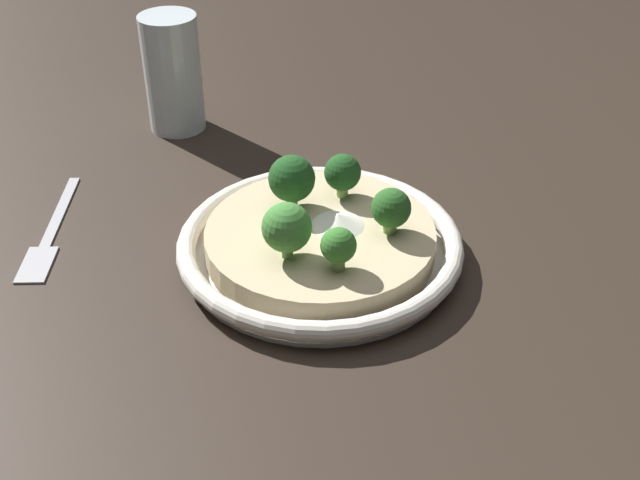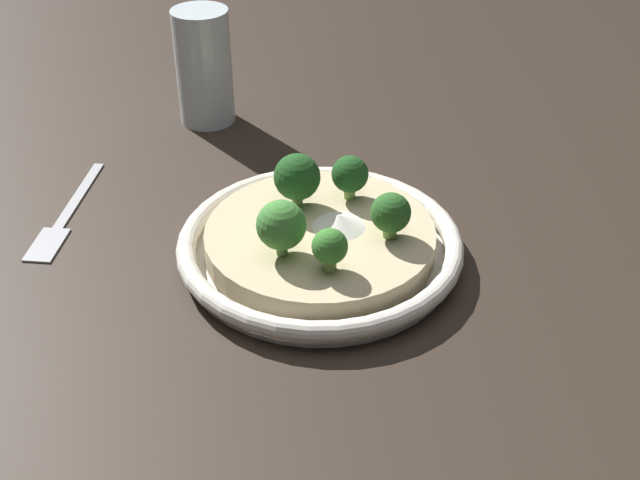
% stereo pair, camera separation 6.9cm
% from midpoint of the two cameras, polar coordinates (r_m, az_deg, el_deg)
% --- Properties ---
extents(ground_plane, '(6.00, 6.00, 0.00)m').
position_cam_midpoint_polar(ground_plane, '(0.71, -2.79, -1.42)').
color(ground_plane, '#2D231C').
extents(risotto_bowl, '(0.25, 0.25, 0.03)m').
position_cam_midpoint_polar(risotto_bowl, '(0.70, -2.83, -0.39)').
color(risotto_bowl, silver).
rests_on(risotto_bowl, ground_plane).
extents(cheese_sprinkle, '(0.05, 0.05, 0.01)m').
position_cam_midpoint_polar(cheese_sprinkle, '(0.69, -1.57, 1.37)').
color(cheese_sprinkle, white).
rests_on(cheese_sprinkle, risotto_bowl).
extents(broccoli_left, '(0.03, 0.03, 0.04)m').
position_cam_midpoint_polar(broccoli_left, '(0.72, -1.12, 4.69)').
color(broccoli_left, '#84A856').
rests_on(broccoli_left, risotto_bowl).
extents(broccoli_right, '(0.04, 0.04, 0.05)m').
position_cam_midpoint_polar(broccoli_right, '(0.64, -5.46, 0.76)').
color(broccoli_right, '#668E47').
rests_on(broccoli_right, risotto_bowl).
extents(broccoli_front_left, '(0.04, 0.04, 0.05)m').
position_cam_midpoint_polar(broccoli_front_left, '(0.70, -4.83, 4.26)').
color(broccoli_front_left, '#668E47').
rests_on(broccoli_front_left, risotto_bowl).
extents(broccoli_back_left, '(0.03, 0.03, 0.04)m').
position_cam_midpoint_polar(broccoli_back_left, '(0.67, 2.17, 2.13)').
color(broccoli_back_left, '#759E4C').
rests_on(broccoli_back_left, risotto_bowl).
extents(broccoli_back_right, '(0.03, 0.03, 0.04)m').
position_cam_midpoint_polar(broccoli_back_right, '(0.63, -1.81, -0.57)').
color(broccoli_back_right, '#84A856').
rests_on(broccoli_back_right, risotto_bowl).
extents(drinking_glass, '(0.06, 0.06, 0.13)m').
position_cam_midpoint_polar(drinking_glass, '(0.92, -12.60, 11.44)').
color(drinking_glass, silver).
rests_on(drinking_glass, ground_plane).
extents(fork_utensil, '(0.14, 0.13, 0.00)m').
position_cam_midpoint_polar(fork_utensil, '(0.78, -21.19, 0.10)').
color(fork_utensil, '#B7B7BC').
rests_on(fork_utensil, ground_plane).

